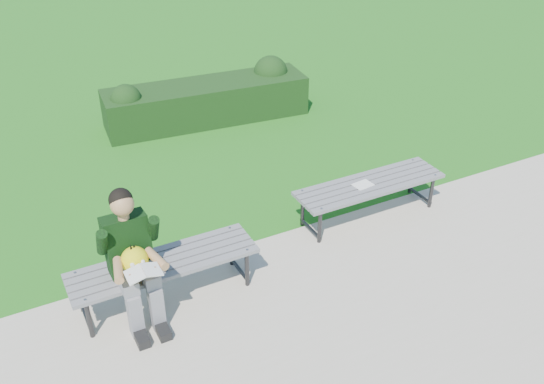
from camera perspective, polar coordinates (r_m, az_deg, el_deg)
The scene contains 7 objects.
ground at distance 6.92m, azimuth 1.04°, elevation -3.98°, with size 80.00×80.00×0.00m.
walkway at distance 5.79m, azimuth 9.46°, elevation -12.84°, with size 30.00×3.50×0.02m.
hedge at distance 9.53m, azimuth -5.96°, elevation 8.70°, with size 3.17×1.06×0.84m.
bench_left at distance 5.89m, azimuth -10.15°, elevation -6.84°, with size 1.80×0.50×0.46m.
bench_right at distance 7.07m, azimuth 9.18°, elevation 0.47°, with size 1.80×0.50×0.46m.
seated_boy at distance 5.58m, azimuth -13.04°, elevation -5.80°, with size 0.56×0.76×1.31m.
paper_sheet at distance 6.99m, azimuth 8.56°, elevation 0.68°, with size 0.24×0.18×0.01m.
Camera 1 is at (-2.69, -4.93, 4.03)m, focal length 40.00 mm.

